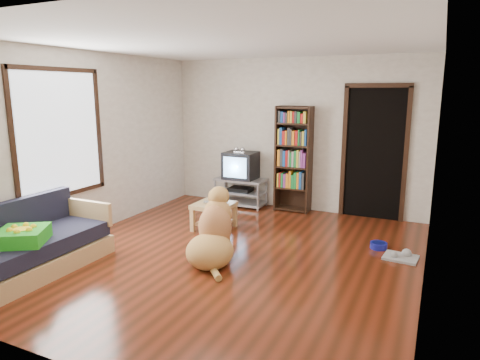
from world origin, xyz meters
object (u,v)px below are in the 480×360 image
at_px(coffee_table, 214,211).
at_px(dog, 214,234).
at_px(dog_bowl, 379,245).
at_px(tv_stand, 241,191).
at_px(sofa, 31,249).
at_px(green_cushion, 22,236).
at_px(laptop, 213,203).
at_px(grey_rag, 401,257).
at_px(bookshelf, 294,154).
at_px(crt_tv, 241,165).

bearing_deg(coffee_table, dog, -61.63).
bearing_deg(dog_bowl, tv_stand, 155.31).
relative_size(tv_stand, sofa, 0.50).
xyz_separation_m(green_cushion, tv_stand, (0.85, 3.81, -0.23)).
bearing_deg(green_cushion, laptop, 34.45).
distance_m(grey_rag, tv_stand, 3.22).
bearing_deg(grey_rag, dog_bowl, 140.19).
xyz_separation_m(tv_stand, sofa, (-0.97, -3.63, -0.01)).
distance_m(tv_stand, coffee_table, 1.40).
height_order(dog_bowl, dog, dog).
bearing_deg(grey_rag, green_cushion, -147.37).
height_order(dog_bowl, bookshelf, bookshelf).
bearing_deg(dog, sofa, -146.38).
relative_size(coffee_table, dog, 0.53).
bearing_deg(dog_bowl, dog, -144.37).
bearing_deg(laptop, tv_stand, 77.92).
bearing_deg(grey_rag, sofa, -150.23).
bearing_deg(bookshelf, dog_bowl, -38.21).
xyz_separation_m(bookshelf, dog, (-0.17, -2.56, -0.67)).
bearing_deg(laptop, bookshelf, 43.49).
xyz_separation_m(dog_bowl, coffee_table, (-2.37, -0.21, 0.24)).
bearing_deg(green_cushion, sofa, 92.37).
bearing_deg(bookshelf, crt_tv, -175.68).
relative_size(grey_rag, sofa, 0.22).
height_order(tv_stand, bookshelf, bookshelf).
relative_size(grey_rag, crt_tv, 0.69).
xyz_separation_m(sofa, dog, (1.76, 1.17, 0.07)).
xyz_separation_m(grey_rag, bookshelf, (-1.92, 1.53, 0.99)).
distance_m(crt_tv, sofa, 3.81).
distance_m(grey_rag, coffee_table, 2.68).
relative_size(sofa, coffee_table, 3.27).
bearing_deg(laptop, dog_bowl, -14.54).
bearing_deg(crt_tv, bookshelf, 4.32).
distance_m(grey_rag, sofa, 4.44).
relative_size(laptop, crt_tv, 0.52).
bearing_deg(laptop, coffee_table, 69.73).
distance_m(green_cushion, bookshelf, 4.33).
xyz_separation_m(laptop, bookshelf, (0.75, 1.51, 0.59)).
bearing_deg(coffee_table, bookshelf, 63.31).
distance_m(laptop, tv_stand, 1.44).
bearing_deg(bookshelf, tv_stand, -174.37).
bearing_deg(tv_stand, grey_rag, -26.51).
xyz_separation_m(green_cushion, bookshelf, (1.80, 3.91, 0.50)).
distance_m(laptop, dog, 1.20).
distance_m(crt_tv, dog, 2.64).
xyz_separation_m(dog_bowl, sofa, (-3.54, -2.45, 0.22)).
distance_m(tv_stand, dog, 2.58).
bearing_deg(tv_stand, laptop, -81.81).
bearing_deg(crt_tv, dog, -72.49).
relative_size(laptop, tv_stand, 0.33).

